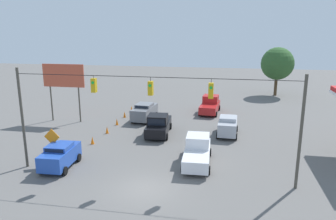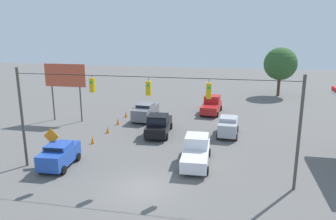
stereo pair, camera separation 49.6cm
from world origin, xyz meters
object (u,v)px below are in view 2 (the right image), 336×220
Objects in this scene: pickup_truck_white_crossing_near at (196,151)px; traffic_cone_second at (93,140)px; traffic_cone_farthest at (133,108)px; traffic_cone_fourth at (118,121)px; sedan_grey_withflow_far at (146,111)px; work_zone_sign at (52,139)px; sedan_silver_oncoming_far at (228,126)px; traffic_cone_third at (108,130)px; traffic_cone_fifth at (126,114)px; pickup_truck_black_withflow_mid at (159,125)px; pickup_truck_red_oncoming_deep at (212,105)px; tree_horizon_left at (280,64)px; roadside_billboard at (65,79)px; overhead_signal_span at (149,111)px; traffic_cone_nearest at (77,152)px; sedan_blue_parked_shoulder at (59,155)px.

pickup_truck_white_crossing_near reaches higher than traffic_cone_second.
pickup_truck_white_crossing_near is at bearing 123.15° from traffic_cone_farthest.
traffic_cone_second is 1.00× the size of traffic_cone_fourth.
sedan_grey_withflow_far is 1.66× the size of work_zone_sign.
traffic_cone_third is at bearing 7.93° from sedan_silver_oncoming_far.
sedan_grey_withflow_far is 6.49× the size of traffic_cone_fifth.
pickup_truck_black_withflow_mid reaches higher than traffic_cone_second.
work_zone_sign is (11.04, 18.21, 1.01)m from pickup_truck_red_oncoming_deep.
traffic_cone_third is at bearing 50.36° from tree_horizon_left.
traffic_cone_farthest is (-0.03, -12.37, 0.00)m from traffic_cone_second.
pickup_truck_black_withflow_mid is at bearing 165.92° from roadside_billboard.
overhead_signal_span reaches higher than sedan_silver_oncoming_far.
pickup_truck_white_crossing_near is 17.89m from traffic_cone_farthest.
traffic_cone_nearest is at bearing -19.78° from overhead_signal_span.
pickup_truck_red_oncoming_deep is 8.63m from sedan_grey_withflow_far.
pickup_truck_white_crossing_near reaches higher than sedan_blue_parked_shoulder.
sedan_grey_withflow_far is 12.18m from traffic_cone_nearest.
overhead_signal_span is 15.40m from sedan_grey_withflow_far.
work_zone_sign reaches higher than traffic_cone_second.
traffic_cone_second is 33.06m from tree_horizon_left.
sedan_grey_withflow_far is 2.78m from traffic_cone_fifth.
traffic_cone_fifth is at bearing -90.01° from traffic_cone_nearest.
overhead_signal_span is 27.10× the size of traffic_cone_farthest.
roadside_billboard is at bearing 23.11° from pickup_truck_red_oncoming_deep.
work_zone_sign reaches higher than pickup_truck_black_withflow_mid.
pickup_truck_white_crossing_near is 1.18× the size of sedan_grey_withflow_far.
overhead_signal_span is at bearing 68.63° from tree_horizon_left.
sedan_silver_oncoming_far reaches higher than traffic_cone_farthest.
traffic_cone_fifth is (5.28, -5.53, -0.61)m from pickup_truck_black_withflow_mid.
traffic_cone_fifth is at bearing -88.72° from traffic_cone_third.
pickup_truck_black_withflow_mid is at bearing 8.50° from sedan_silver_oncoming_far.
traffic_cone_second is 5.15m from work_zone_sign.
sedan_blue_parked_shoulder is 1.40× the size of work_zone_sign.
overhead_signal_span is 27.10× the size of traffic_cone_fifth.
sedan_blue_parked_shoulder is at bearing 14.92° from pickup_truck_white_crossing_near.
roadside_billboard reaches higher than work_zone_sign.
pickup_truck_white_crossing_near is 16.06m from pickup_truck_red_oncoming_deep.
work_zone_sign is at bearing 86.04° from traffic_cone_farthest.
pickup_truck_black_withflow_mid is 10.84m from work_zone_sign.
tree_horizon_left is (-19.19, -23.16, 4.61)m from traffic_cone_third.
work_zone_sign is (3.83, 13.48, 0.98)m from sedan_grey_withflow_far.
sedan_blue_parked_shoulder is 5.47× the size of traffic_cone_third.
traffic_cone_fourth is at bearing 46.38° from tree_horizon_left.
traffic_cone_second is 1.00× the size of traffic_cone_farthest.
pickup_truck_black_withflow_mid is 8.81m from traffic_cone_nearest.
tree_horizon_left is (-19.35, -14.01, 4.61)m from traffic_cone_farthest.
pickup_truck_white_crossing_near is 7.65× the size of traffic_cone_farthest.
traffic_cone_second is 10.01m from roadside_billboard.
pickup_truck_red_oncoming_deep is 14.11m from traffic_cone_third.
traffic_cone_fifth is at bearing -20.60° from sedan_silver_oncoming_far.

